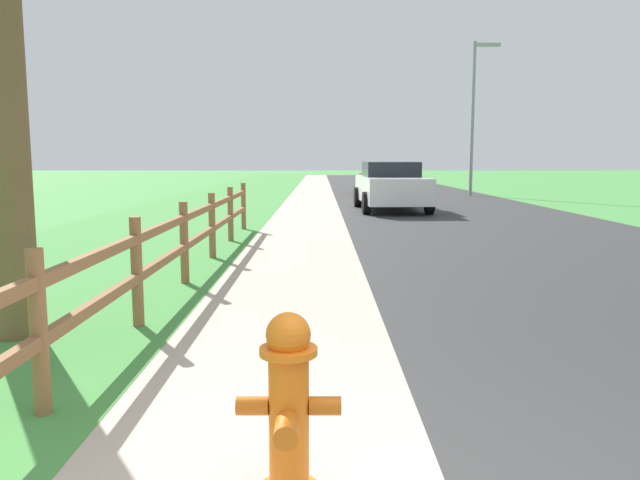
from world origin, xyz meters
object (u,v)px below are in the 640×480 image
Objects in this scene: parked_suv_white at (391,186)px; fire_hydrant at (288,403)px; parked_car_red at (384,178)px; street_lamp at (475,105)px.

fire_hydrant is at bearing -98.14° from parked_suv_white.
parked_car_red is (3.16, 26.08, 0.26)m from fire_hydrant.
parked_suv_white is 9.71m from street_lamp.
parked_suv_white is at bearing -119.79° from street_lamp.
street_lamp reaches higher than parked_suv_white.
parked_suv_white is 0.70× the size of street_lamp.
street_lamp is (4.56, 7.96, 3.17)m from parked_suv_white.
parked_car_red reaches higher than fire_hydrant.
street_lamp is at bearing 60.21° from parked_suv_white.
fire_hydrant is 25.90m from street_lamp.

